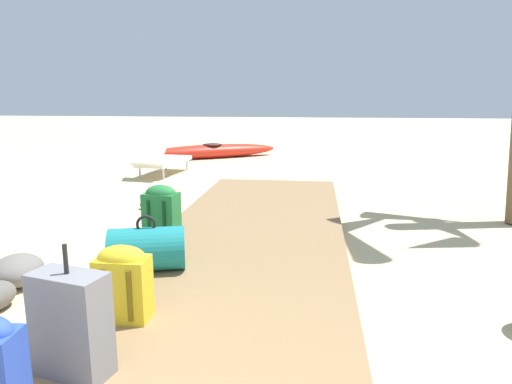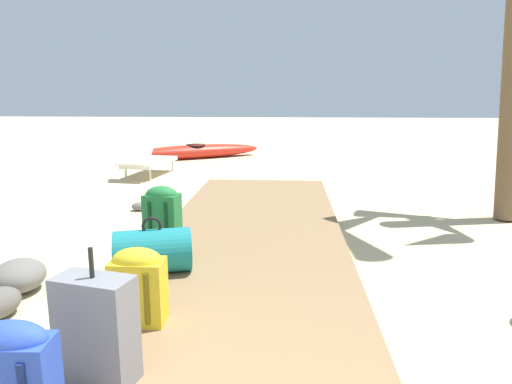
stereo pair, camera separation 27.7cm
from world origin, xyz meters
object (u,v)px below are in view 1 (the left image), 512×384
Objects in this scene: backpack_yellow at (123,281)px; lounge_chair at (161,159)px; kayak at (212,151)px; duffel_bag_teal at (147,249)px; backpack_green at (161,213)px; suitcase_grey at (71,325)px.

lounge_chair is (-1.74, 5.90, -0.02)m from backpack_yellow.
kayak is at bearing 98.78° from backpack_yellow.
duffel_bag_teal is at bearing 100.39° from backpack_yellow.
backpack_yellow is 0.16× the size of kayak.
kayak is at bearing 98.60° from duffel_bag_teal.
lounge_chair is at bearing 106.46° from backpack_yellow.
backpack_green is 0.37× the size of lounge_chair.
kayak is (-1.31, 9.20, -0.19)m from suitcase_grey.
duffel_bag_teal is 0.70m from backpack_green.
duffel_bag_teal is at bearing -81.66° from backpack_green.
backpack_green is at bearing 99.49° from backpack_yellow.
suitcase_grey is at bearing -83.53° from backpack_green.
backpack_green is 4.60m from lounge_chair.
duffel_bag_teal is 7.79m from kayak.
lounge_chair is at bearing 104.85° from suitcase_grey.
backpack_green is 2.19m from suitcase_grey.
backpack_yellow is 0.70× the size of suitcase_grey.
suitcase_grey is (0.25, -2.17, -0.03)m from backpack_green.
lounge_chair is (-1.73, 6.53, -0.03)m from suitcase_grey.
backpack_yellow is at bearing 88.95° from suitcase_grey.
backpack_yellow is 6.15m from lounge_chair.
backpack_yellow is 0.84× the size of backpack_green.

